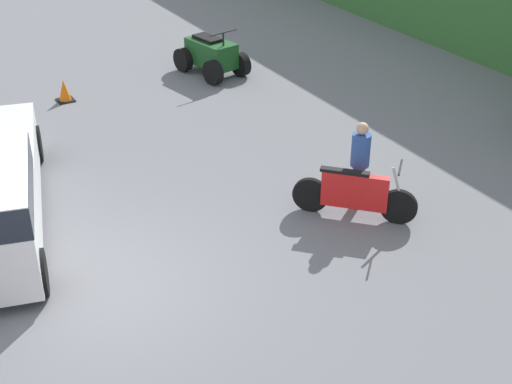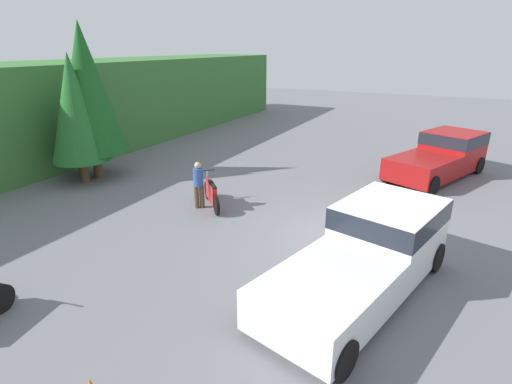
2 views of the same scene
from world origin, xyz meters
name	(u,v)px [view 1 (image 1 of 2)]	position (x,y,z in m)	size (l,w,h in m)	color
ground_plane	(95,292)	(0.00, 0.00, 0.00)	(80.00, 80.00, 0.00)	slate
dirt_bike	(355,194)	(0.23, 4.88, 0.48)	(1.71, 1.68, 1.15)	black
quad_atv	(211,56)	(-7.78, 6.05, 0.51)	(2.17, 1.53, 1.29)	black
rider_person	(360,161)	(-0.08, 5.20, 0.92)	(0.49, 0.49, 1.70)	brown
traffic_cone	(64,91)	(-7.88, 1.95, 0.25)	(0.42, 0.42, 0.55)	black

